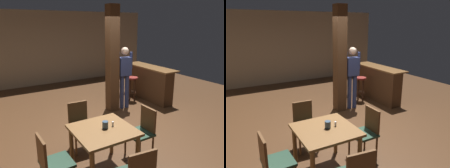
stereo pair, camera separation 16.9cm
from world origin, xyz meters
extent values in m
plane|color=#422816|center=(0.00, 0.00, 0.00)|extent=(10.80, 10.80, 0.00)
cube|color=gray|center=(0.00, 4.50, 1.40)|extent=(8.00, 0.10, 2.80)
cube|color=#4C301C|center=(0.39, 0.83, 1.40)|extent=(0.28, 0.28, 2.80)
cube|color=brown|center=(-1.11, -1.35, 0.74)|extent=(0.91, 0.91, 0.04)
cylinder|color=brown|center=(-0.73, -0.97, 0.36)|extent=(0.07, 0.07, 0.72)
cylinder|color=brown|center=(-1.50, -0.97, 0.36)|extent=(0.07, 0.07, 0.72)
cylinder|color=brown|center=(-0.73, -1.74, 0.36)|extent=(0.07, 0.07, 0.72)
cube|color=#1E3828|center=(-0.36, -1.32, 0.45)|extent=(0.42, 0.42, 0.04)
cube|color=brown|center=(-0.17, -1.32, 0.68)|extent=(0.04, 0.38, 0.45)
cylinder|color=brown|center=(-0.54, -1.50, 0.23)|extent=(0.04, 0.04, 0.43)
cylinder|color=brown|center=(-0.54, -1.15, 0.23)|extent=(0.04, 0.04, 0.43)
cylinder|color=brown|center=(-0.19, -1.49, 0.23)|extent=(0.04, 0.04, 0.43)
cylinder|color=brown|center=(-0.19, -1.14, 0.23)|extent=(0.04, 0.04, 0.43)
cube|color=#1E3828|center=(-1.88, -1.39, 0.45)|extent=(0.43, 0.43, 0.04)
cube|color=brown|center=(-2.07, -1.40, 0.68)|extent=(0.05, 0.38, 0.45)
cylinder|color=brown|center=(-1.71, -1.21, 0.23)|extent=(0.04, 0.04, 0.43)
cube|color=#1E3828|center=(-1.15, -0.58, 0.45)|extent=(0.45, 0.45, 0.04)
cube|color=brown|center=(-1.14, -0.38, 0.68)|extent=(0.38, 0.06, 0.45)
cylinder|color=brown|center=(-0.99, -0.76, 0.23)|extent=(0.04, 0.04, 0.43)
cylinder|color=brown|center=(-1.33, -0.74, 0.23)|extent=(0.04, 0.04, 0.43)
cylinder|color=brown|center=(-0.96, -0.41, 0.23)|extent=(0.04, 0.04, 0.43)
cylinder|color=brown|center=(-1.31, -0.39, 0.23)|extent=(0.04, 0.04, 0.43)
cylinder|color=#33475B|center=(-1.07, -1.35, 0.81)|extent=(0.09, 0.09, 0.11)
cylinder|color=silver|center=(-0.93, -1.35, 0.79)|extent=(0.03, 0.03, 0.08)
cube|color=navy|center=(0.76, 0.78, 1.20)|extent=(0.36, 0.24, 0.50)
sphere|color=beige|center=(0.76, 0.78, 1.61)|extent=(0.23, 0.23, 0.21)
cylinder|color=navy|center=(0.84, 0.77, 0.47)|extent=(0.13, 0.13, 0.95)
cylinder|color=navy|center=(0.68, 0.79, 0.47)|extent=(0.13, 0.13, 0.95)
cylinder|color=navy|center=(0.95, 0.76, 1.35)|extent=(0.09, 0.09, 0.46)
cylinder|color=navy|center=(0.56, 0.81, 1.35)|extent=(0.09, 0.09, 0.46)
cube|color=brown|center=(1.95, 1.10, 1.00)|extent=(0.56, 1.93, 0.04)
cube|color=#422816|center=(1.85, 1.10, 0.49)|extent=(0.36, 1.93, 0.98)
cylinder|color=maroon|center=(1.35, 1.20, 0.71)|extent=(0.33, 0.33, 0.05)
torus|color=#382114|center=(1.35, 1.20, 0.25)|extent=(0.23, 0.23, 0.02)
cylinder|color=#382114|center=(1.35, 1.30, 0.34)|extent=(0.03, 0.03, 0.68)
cylinder|color=#382114|center=(1.35, 1.09, 0.34)|extent=(0.03, 0.03, 0.68)
cylinder|color=#382114|center=(1.45, 1.20, 0.34)|extent=(0.03, 0.03, 0.68)
cylinder|color=#382114|center=(1.24, 1.20, 0.34)|extent=(0.03, 0.03, 0.68)
cylinder|color=maroon|center=(1.34, 1.94, 0.78)|extent=(0.35, 0.35, 0.05)
torus|color=#4C301C|center=(1.34, 1.94, 0.27)|extent=(0.25, 0.25, 0.02)
cylinder|color=#4C301C|center=(1.34, 2.06, 0.38)|extent=(0.03, 0.03, 0.75)
cylinder|color=#4C301C|center=(1.34, 1.83, 0.38)|extent=(0.03, 0.03, 0.75)
cylinder|color=#4C301C|center=(1.45, 1.94, 0.38)|extent=(0.03, 0.03, 0.75)
cylinder|color=#4C301C|center=(1.22, 1.94, 0.38)|extent=(0.03, 0.03, 0.75)
camera|label=1|loc=(-2.59, -4.05, 2.34)|focal=35.00mm
camera|label=2|loc=(-2.44, -4.13, 2.34)|focal=35.00mm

